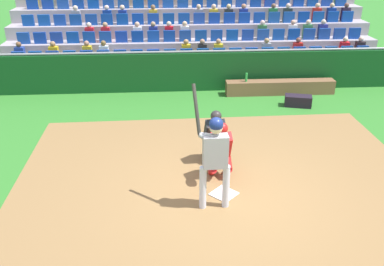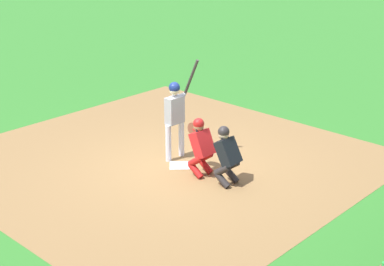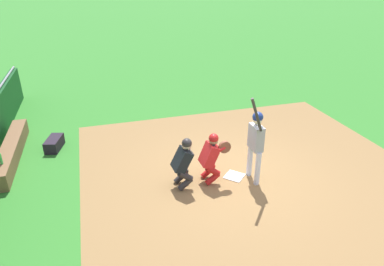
% 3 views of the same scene
% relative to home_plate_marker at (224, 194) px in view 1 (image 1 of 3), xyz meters
% --- Properties ---
extents(ground_plane, '(160.00, 160.00, 0.00)m').
position_rel_home_plate_marker_xyz_m(ground_plane, '(0.00, 0.00, -0.02)').
color(ground_plane, '#2F7728').
extents(infield_dirt_patch, '(8.53, 8.63, 0.01)m').
position_rel_home_plate_marker_xyz_m(infield_dirt_patch, '(0.00, 0.50, -0.01)').
color(infield_dirt_patch, olive).
rests_on(infield_dirt_patch, ground_plane).
extents(home_plate_marker, '(0.62, 0.62, 0.02)m').
position_rel_home_plate_marker_xyz_m(home_plate_marker, '(0.00, 0.00, 0.00)').
color(home_plate_marker, white).
rests_on(home_plate_marker, infield_dirt_patch).
extents(batter_at_plate, '(0.68, 0.52, 2.32)m').
position_rel_home_plate_marker_xyz_m(batter_at_plate, '(0.25, 0.38, 1.12)').
color(batter_at_plate, silver).
rests_on(batter_at_plate, ground_plane).
extents(catcher_crouching, '(0.47, 0.72, 1.29)m').
position_rel_home_plate_marker_xyz_m(catcher_crouching, '(0.01, -0.63, 0.70)').
color(catcher_crouching, red).
rests_on(catcher_crouching, ground_plane).
extents(home_plate_umpire, '(0.49, 0.50, 1.27)m').
position_rel_home_plate_marker_xyz_m(home_plate_umpire, '(0.04, -1.33, 0.68)').
color(home_plate_umpire, '#2B2727').
rests_on(home_plate_umpire, ground_plane).
extents(dugout_wall, '(15.53, 0.24, 1.32)m').
position_rel_home_plate_marker_xyz_m(dugout_wall, '(0.00, -6.11, 0.62)').
color(dugout_wall, '#11461B').
rests_on(dugout_wall, ground_plane).
extents(dugout_bench, '(3.47, 0.40, 0.44)m').
position_rel_home_plate_marker_xyz_m(dugout_bench, '(-2.56, -5.56, 0.20)').
color(dugout_bench, brown).
rests_on(dugout_bench, ground_plane).
extents(water_bottle_on_bench, '(0.07, 0.07, 0.28)m').
position_rel_home_plate_marker_xyz_m(water_bottle_on_bench, '(-1.45, -5.55, 0.56)').
color(water_bottle_on_bench, green).
rests_on(water_bottle_on_bench, dugout_bench).
extents(equipment_duffel_bag, '(0.84, 0.54, 0.33)m').
position_rel_home_plate_marker_xyz_m(equipment_duffel_bag, '(-2.83, -4.47, 0.15)').
color(equipment_duffel_bag, black).
rests_on(equipment_duffel_bag, ground_plane).
extents(bleacher_stand, '(14.20, 4.30, 3.15)m').
position_rel_home_plate_marker_xyz_m(bleacher_stand, '(-0.01, -10.37, 0.92)').
color(bleacher_stand, '#9C949B').
rests_on(bleacher_stand, ground_plane).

